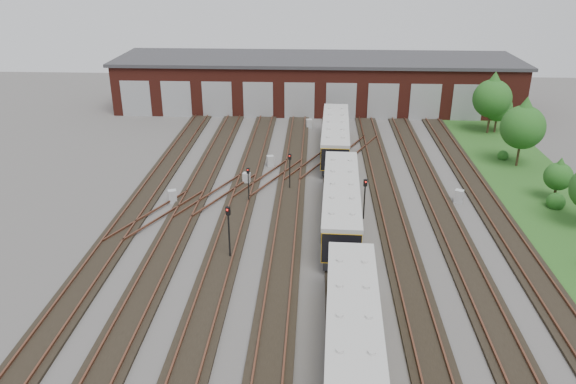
{
  "coord_description": "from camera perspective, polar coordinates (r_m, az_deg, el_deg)",
  "views": [
    {
      "loc": [
        0.04,
        -32.41,
        18.9
      ],
      "look_at": [
        -1.97,
        6.64,
        2.0
      ],
      "focal_mm": 35.0,
      "sensor_mm": 36.0,
      "label": 1
    }
  ],
  "objects": [
    {
      "name": "bush_2",
      "position": [
        58.91,
        21.02,
        3.6
      ],
      "size": [
        1.05,
        1.05,
        1.05
      ],
      "primitive_type": "sphere",
      "color": "#1B4D16",
      "rests_on": "ground"
    },
    {
      "name": "signal_mast_2",
      "position": [
        44.87,
        -4.05,
        1.11
      ],
      "size": [
        0.25,
        0.23,
        3.06
      ],
      "rotation": [
        0.0,
        0.0,
        -0.16
      ],
      "color": "black",
      "rests_on": "ground"
    },
    {
      "name": "relay_cabinet_2",
      "position": [
        49.23,
        -4.23,
        1.38
      ],
      "size": [
        0.69,
        0.6,
        1.04
      ],
      "primitive_type": "cube",
      "rotation": [
        0.0,
        0.0,
        -0.14
      ],
      "color": "#A5A8AA",
      "rests_on": "ground"
    },
    {
      "name": "signal_mast_3",
      "position": [
        42.49,
        7.81,
        -0.17
      ],
      "size": [
        0.29,
        0.27,
        3.24
      ],
      "rotation": [
        0.0,
        0.0,
        0.14
      ],
      "color": "black",
      "rests_on": "ground"
    },
    {
      "name": "tree_0",
      "position": [
        66.04,
        20.09,
        9.33
      ],
      "size": [
        4.18,
        4.18,
        6.93
      ],
      "color": "#372818",
      "rests_on": "ground"
    },
    {
      "name": "relay_cabinet_0",
      "position": [
        46.42,
        -11.66,
        -0.44
      ],
      "size": [
        0.8,
        0.74,
        1.08
      ],
      "primitive_type": "cube",
      "rotation": [
        0.0,
        0.0,
        0.36
      ],
      "color": "#A5A8AA",
      "rests_on": "ground"
    },
    {
      "name": "signal_mast_0",
      "position": [
        36.72,
        -6.04,
        -3.47
      ],
      "size": [
        0.32,
        0.3,
        3.78
      ],
      "rotation": [
        0.0,
        0.0,
        -0.31
      ],
      "color": "black",
      "rests_on": "ground"
    },
    {
      "name": "bush_1",
      "position": [
        49.3,
        25.6,
        -0.67
      ],
      "size": [
        1.46,
        1.46,
        1.46
      ],
      "primitive_type": "sphere",
      "color": "#1B4D16",
      "rests_on": "ground"
    },
    {
      "name": "ground",
      "position": [
        37.52,
        2.5,
        -6.9
      ],
      "size": [
        120.0,
        120.0,
        0.0
      ],
      "primitive_type": "plane",
      "color": "#423F3D",
      "rests_on": "ground"
    },
    {
      "name": "tree_1",
      "position": [
        66.78,
        20.6,
        8.37
      ],
      "size": [
        3.09,
        3.09,
        5.12
      ],
      "color": "#372818",
      "rests_on": "ground"
    },
    {
      "name": "signal_mast_1",
      "position": [
        47.37,
        0.18,
        2.55
      ],
      "size": [
        0.27,
        0.25,
        3.23
      ],
      "rotation": [
        0.0,
        0.0,
        -0.2
      ],
      "color": "black",
      "rests_on": "ground"
    },
    {
      "name": "metro_train",
      "position": [
        41.37,
        5.4,
        -1.08
      ],
      "size": [
        3.05,
        46.44,
        2.97
      ],
      "rotation": [
        0.0,
        0.0,
        -0.03
      ],
      "color": "black",
      "rests_on": "ground"
    },
    {
      "name": "maintenance_shed",
      "position": [
        74.07,
        2.9,
        11.11
      ],
      "size": [
        51.0,
        12.5,
        6.35
      ],
      "color": "#4E1B13",
      "rests_on": "ground"
    },
    {
      "name": "tree_3",
      "position": [
        50.08,
        25.82,
        1.73
      ],
      "size": [
        2.27,
        2.27,
        3.76
      ],
      "color": "#372818",
      "rests_on": "ground"
    },
    {
      "name": "relay_cabinet_1",
      "position": [
        53.24,
        -1.81,
        3.17
      ],
      "size": [
        0.76,
        0.7,
        1.05
      ],
      "primitive_type": "cube",
      "rotation": [
        0.0,
        0.0,
        0.33
      ],
      "color": "#A5A8AA",
      "rests_on": "ground"
    },
    {
      "name": "grass_verge",
      "position": [
        50.15,
        24.91,
        -1.04
      ],
      "size": [
        8.0,
        55.0,
        0.05
      ],
      "primitive_type": "cube",
      "color": "#1F4517",
      "rests_on": "ground"
    },
    {
      "name": "track_network",
      "position": [
        37.98,
        2.26,
        -6.31
      ],
      "size": [
        30.4,
        70.0,
        0.33
      ],
      "color": "black",
      "rests_on": "ground"
    },
    {
      "name": "relay_cabinet_3",
      "position": [
        65.03,
        2.16,
        6.95
      ],
      "size": [
        0.75,
        0.67,
        1.06
      ],
      "primitive_type": "cube",
      "rotation": [
        0.0,
        0.0,
        0.25
      ],
      "color": "#A5A8AA",
      "rests_on": "ground"
    },
    {
      "name": "tree_2",
      "position": [
        56.46,
        22.82,
        6.56
      ],
      "size": [
        4.05,
        4.05,
        6.71
      ],
      "color": "#372818",
      "rests_on": "ground"
    },
    {
      "name": "relay_cabinet_4",
      "position": [
        47.53,
        16.97,
        -0.42
      ],
      "size": [
        0.82,
        0.77,
        1.09
      ],
      "primitive_type": "cube",
      "rotation": [
        0.0,
        0.0,
        -0.43
      ],
      "color": "#A5A8AA",
      "rests_on": "ground"
    }
  ]
}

